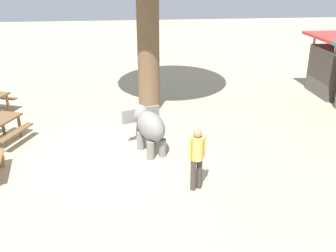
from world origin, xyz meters
TOP-DOWN VIEW (x-y plane):
  - ground_plane at (0.00, 0.00)m, footprint 60.00×60.00m
  - elephant at (-0.07, 0.93)m, footprint 1.80×1.38m
  - person_handler at (2.26, 1.95)m, footprint 0.32×0.47m

SIDE VIEW (x-z plane):
  - ground_plane at x=0.00m, z-range 0.00..0.00m
  - elephant at x=-0.07m, z-range 0.17..1.42m
  - person_handler at x=2.26m, z-range 0.14..1.76m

